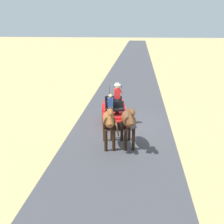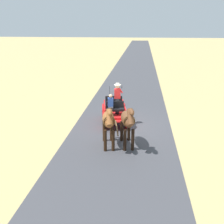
{
  "view_description": "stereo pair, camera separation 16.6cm",
  "coord_description": "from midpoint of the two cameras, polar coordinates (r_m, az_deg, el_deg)",
  "views": [
    {
      "loc": [
        -0.84,
        13.99,
        5.62
      ],
      "look_at": [
        0.52,
        0.83,
        1.1
      ],
      "focal_mm": 41.6,
      "sensor_mm": 36.0,
      "label": 1
    },
    {
      "loc": [
        -1.01,
        13.97,
        5.62
      ],
      "look_at": [
        0.52,
        0.83,
        1.1
      ],
      "focal_mm": 41.6,
      "sensor_mm": 36.0,
      "label": 2
    }
  ],
  "objects": [
    {
      "name": "horse_drawn_carriage",
      "position": [
        15.13,
        0.18,
        0.34
      ],
      "size": [
        1.78,
        4.51,
        2.5
      ],
      "color": "red",
      "rests_on": "ground"
    },
    {
      "name": "ground_plane",
      "position": [
        15.1,
        1.97,
        -3.01
      ],
      "size": [
        200.0,
        200.0,
        0.0
      ],
      "primitive_type": "plane",
      "color": "tan"
    },
    {
      "name": "horse_off_side",
      "position": [
        12.09,
        -1.04,
        -1.97
      ],
      "size": [
        0.84,
        2.15,
        2.21
      ],
      "color": "brown",
      "rests_on": "ground"
    },
    {
      "name": "road_surface",
      "position": [
        15.1,
        1.97,
        -2.99
      ],
      "size": [
        5.56,
        160.0,
        0.01
      ],
      "primitive_type": "cube",
      "color": "#424247",
      "rests_on": "ground"
    },
    {
      "name": "horse_near_side",
      "position": [
        12.15,
        3.18,
        -1.88
      ],
      "size": [
        0.88,
        2.15,
        2.21
      ],
      "color": "brown",
      "rests_on": "ground"
    }
  ]
}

